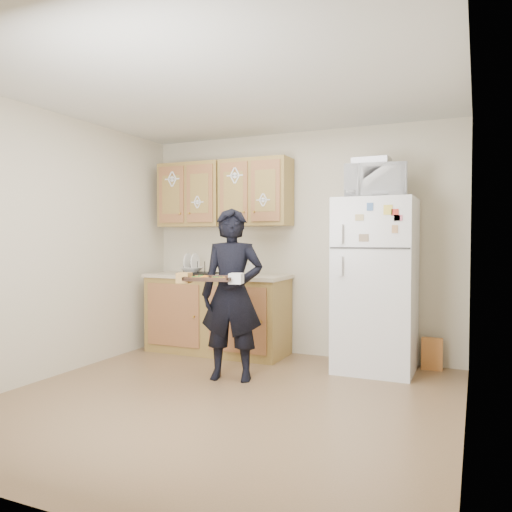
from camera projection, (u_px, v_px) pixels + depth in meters
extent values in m
plane|color=brown|center=(223.00, 400.00, 4.03)|extent=(3.60, 3.60, 0.00)
plane|color=silver|center=(223.00, 88.00, 3.94)|extent=(3.60, 3.60, 0.00)
cube|color=beige|center=(297.00, 244.00, 5.63)|extent=(3.60, 0.04, 2.50)
cube|color=beige|center=(44.00, 251.00, 2.34)|extent=(3.60, 0.04, 2.50)
cube|color=beige|center=(54.00, 245.00, 4.72)|extent=(0.04, 3.60, 2.50)
cube|color=beige|center=(467.00, 247.00, 3.26)|extent=(0.04, 3.60, 2.50)
cube|color=white|center=(376.00, 285.00, 4.92)|extent=(0.75, 0.70, 1.70)
cube|color=olive|center=(218.00, 315.00, 5.71)|extent=(1.60, 0.60, 0.86)
cube|color=#BDA991|center=(217.00, 276.00, 5.69)|extent=(1.64, 0.64, 0.04)
cube|color=olive|center=(193.00, 195.00, 5.95)|extent=(0.80, 0.33, 0.75)
cube|color=olive|center=(256.00, 193.00, 5.61)|extent=(0.80, 0.33, 0.75)
cube|color=#F2B655|center=(432.00, 354.00, 4.95)|extent=(0.20, 0.07, 0.32)
imported|color=black|center=(232.00, 294.00, 4.61)|extent=(0.65, 0.50, 1.58)
cube|color=black|center=(210.00, 279.00, 4.36)|extent=(0.47, 0.39, 0.04)
cylinder|color=orange|center=(197.00, 278.00, 4.31)|extent=(0.14, 0.14, 0.02)
cylinder|color=orange|center=(219.00, 278.00, 4.28)|extent=(0.14, 0.14, 0.02)
cylinder|color=orange|center=(202.00, 277.00, 4.45)|extent=(0.14, 0.14, 0.02)
imported|color=white|center=(375.00, 182.00, 4.84)|extent=(0.64, 0.48, 0.32)
cube|color=#BABAC2|center=(372.00, 162.00, 4.88)|extent=(0.36, 0.26, 0.07)
cube|color=black|center=(198.00, 267.00, 5.71)|extent=(0.42, 0.33, 0.16)
imported|color=silver|center=(192.00, 270.00, 5.74)|extent=(0.24, 0.24, 0.06)
imported|color=white|center=(250.00, 268.00, 5.38)|extent=(0.10, 0.10, 0.18)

